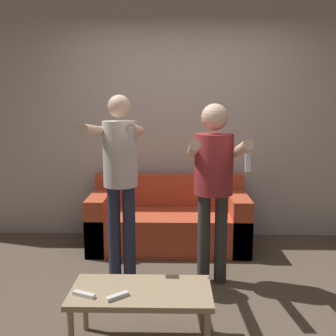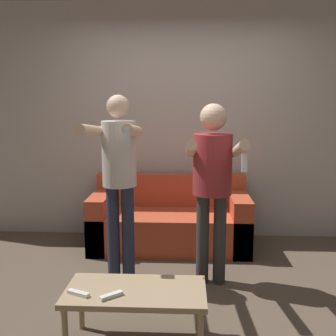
% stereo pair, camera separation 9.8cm
% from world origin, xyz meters
% --- Properties ---
extents(ground_plane, '(14.00, 14.00, 0.00)m').
position_xyz_m(ground_plane, '(0.00, 0.00, 0.00)').
color(ground_plane, brown).
extents(wall_back, '(6.40, 0.06, 2.70)m').
position_xyz_m(wall_back, '(0.00, 1.69, 1.35)').
color(wall_back, beige).
rests_on(wall_back, ground_plane).
extents(couch, '(1.70, 0.76, 0.76)m').
position_xyz_m(couch, '(-0.14, 1.28, 0.27)').
color(couch, '#C64C2D').
rests_on(couch, ground_plane).
extents(person_standing_left, '(0.41, 0.78, 1.64)m').
position_xyz_m(person_standing_left, '(-0.54, 0.37, 1.02)').
color(person_standing_left, '#282D47').
rests_on(person_standing_left, ground_plane).
extents(person_standing_right, '(0.45, 0.75, 1.57)m').
position_xyz_m(person_standing_right, '(0.25, 0.37, 0.98)').
color(person_standing_right, '#383838').
rests_on(person_standing_right, ground_plane).
extents(coffee_table, '(0.90, 0.45, 0.40)m').
position_xyz_m(coffee_table, '(-0.29, -0.56, 0.35)').
color(coffee_table, tan).
rests_on(coffee_table, ground_plane).
extents(remote_near, '(0.14, 0.12, 0.02)m').
position_xyz_m(remote_near, '(-0.42, -0.67, 0.41)').
color(remote_near, white).
rests_on(remote_near, coffee_table).
extents(remote_far, '(0.15, 0.09, 0.02)m').
position_xyz_m(remote_far, '(-0.63, -0.65, 0.41)').
color(remote_far, white).
rests_on(remote_far, coffee_table).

